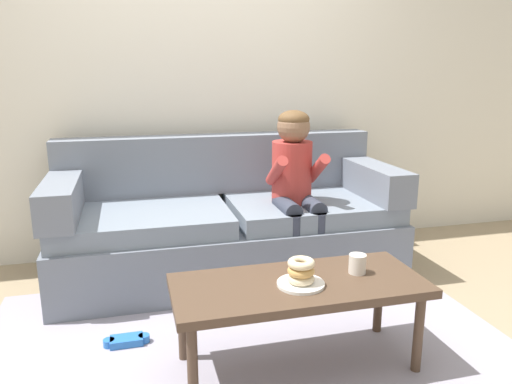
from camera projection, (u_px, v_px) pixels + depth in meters
The scene contains 12 objects.
ground at pixel (244, 335), 2.55m from camera, with size 10.00×10.00×0.00m, color #9E896B.
wall_back at pixel (198, 63), 3.53m from camera, with size 8.00×0.10×2.80m, color silver.
area_rug at pixel (256, 360), 2.31m from camera, with size 2.61×2.04×0.01m, color #9993A3.
couch at pixel (227, 225), 3.28m from camera, with size 2.22×0.90×0.90m.
coffee_table at pixel (299, 291), 2.19m from camera, with size 1.13×0.48×0.43m.
person_child at pixel (296, 179), 3.11m from camera, with size 0.34×0.58×1.10m.
plate at pixel (301, 284), 2.14m from camera, with size 0.21×0.21×0.01m, color white.
donut at pixel (301, 278), 2.13m from camera, with size 0.12×0.12×0.04m, color beige.
donut_second at pixel (301, 271), 2.12m from camera, with size 0.12×0.12×0.04m, color tan.
donut_third at pixel (301, 263), 2.11m from camera, with size 0.12×0.12×0.04m, color beige.
mug at pixel (357, 264), 2.26m from camera, with size 0.08×0.08×0.09m, color silver.
toy_controller at pixel (127, 342), 2.44m from camera, with size 0.23×0.09×0.05m.
Camera 1 is at (-0.52, -2.24, 1.33)m, focal length 34.26 mm.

